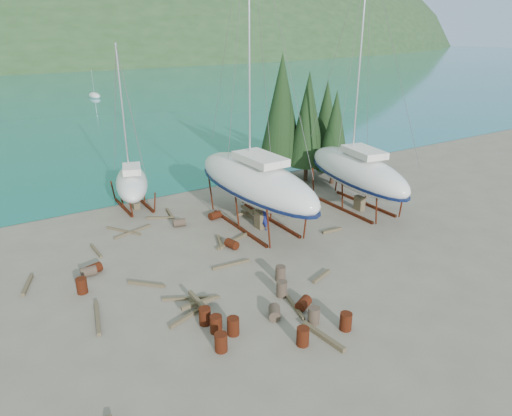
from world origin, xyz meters
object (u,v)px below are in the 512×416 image
large_sailboat_near (255,181)px  large_sailboat_far (357,171)px  small_sailboat_shore (132,183)px  worker (265,219)px

large_sailboat_near → large_sailboat_far: bearing=-10.0°
large_sailboat_far → large_sailboat_near: bearing=-178.8°
small_sailboat_shore → worker: small_sailboat_shore is taller
large_sailboat_near → small_sailboat_shore: large_sailboat_near is taller
small_sailboat_shore → large_sailboat_near: bearing=-35.8°
large_sailboat_near → large_sailboat_far: (8.56, -1.29, -0.30)m
worker → large_sailboat_near: bearing=-5.6°
large_sailboat_near → small_sailboat_shore: (-6.29, 8.32, -1.33)m
large_sailboat_near → small_sailboat_shore: bearing=125.7°
large_sailboat_near → worker: 2.81m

